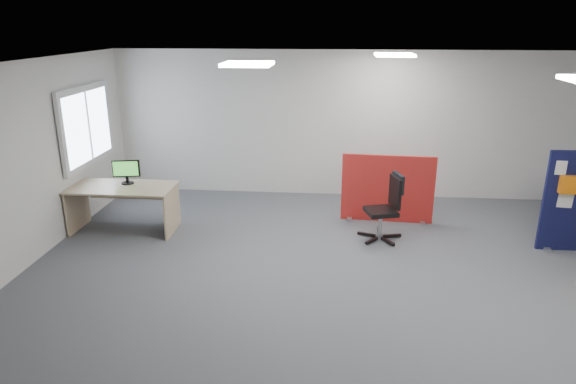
# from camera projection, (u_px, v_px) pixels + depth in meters

# --- Properties ---
(floor) EXTENTS (9.00, 9.00, 0.00)m
(floor) POSITION_uv_depth(u_px,v_px,m) (362.00, 281.00, 6.58)
(floor) COLOR #52555A
(floor) RESTS_ON ground
(ceiling) EXTENTS (9.00, 7.00, 0.02)m
(ceiling) POSITION_uv_depth(u_px,v_px,m) (373.00, 66.00, 5.73)
(ceiling) COLOR white
(ceiling) RESTS_ON wall_back
(wall_back) EXTENTS (9.00, 0.02, 2.70)m
(wall_back) POSITION_uv_depth(u_px,v_px,m) (357.00, 125.00, 9.46)
(wall_back) COLOR silver
(wall_back) RESTS_ON floor
(wall_front) EXTENTS (9.00, 0.02, 2.70)m
(wall_front) POSITION_uv_depth(u_px,v_px,m) (401.00, 367.00, 2.85)
(wall_front) COLOR silver
(wall_front) RESTS_ON floor
(wall_left) EXTENTS (0.02, 7.00, 2.70)m
(wall_left) POSITION_uv_depth(u_px,v_px,m) (12.00, 172.00, 6.54)
(wall_left) COLOR silver
(wall_left) RESTS_ON floor
(window) EXTENTS (0.06, 1.70, 1.30)m
(window) POSITION_uv_depth(u_px,v_px,m) (87.00, 126.00, 8.36)
(window) COLOR white
(window) RESTS_ON wall_left
(ceiling_lights) EXTENTS (4.10, 4.10, 0.04)m
(ceiling_lights) POSITION_uv_depth(u_px,v_px,m) (396.00, 64.00, 6.34)
(ceiling_lights) COLOR white
(ceiling_lights) RESTS_ON ceiling
(red_divider) EXTENTS (1.50, 0.30, 1.13)m
(red_divider) POSITION_uv_depth(u_px,v_px,m) (387.00, 189.00, 8.41)
(red_divider) COLOR #AF161E
(red_divider) RESTS_ON floor
(second_desk) EXTENTS (1.61, 0.80, 0.73)m
(second_desk) POSITION_uv_depth(u_px,v_px,m) (124.00, 196.00, 8.07)
(second_desk) COLOR tan
(second_desk) RESTS_ON floor
(monitor_second) EXTENTS (0.42, 0.19, 0.38)m
(monitor_second) POSITION_uv_depth(u_px,v_px,m) (126.00, 171.00, 8.05)
(monitor_second) COLOR black
(monitor_second) RESTS_ON second_desk
(office_chair) EXTENTS (0.67, 0.65, 1.01)m
(office_chair) POSITION_uv_depth(u_px,v_px,m) (388.00, 203.00, 7.70)
(office_chair) COLOR black
(office_chair) RESTS_ON floor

